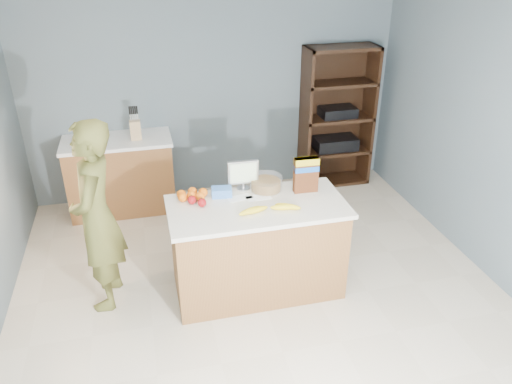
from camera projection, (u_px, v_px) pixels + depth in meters
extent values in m
cube|color=beige|center=(265.00, 308.00, 4.49)|extent=(4.50, 5.00, 0.02)
cube|color=slate|center=(214.00, 95.00, 6.07)|extent=(4.50, 0.02, 2.50)
cube|color=white|center=(268.00, 17.00, 3.34)|extent=(4.50, 5.00, 0.02)
cube|color=brown|center=(257.00, 250.00, 4.55)|extent=(1.50, 0.70, 0.86)
cube|color=silver|center=(257.00, 207.00, 4.34)|extent=(1.56, 0.76, 0.04)
cube|color=black|center=(257.00, 283.00, 4.73)|extent=(1.46, 0.66, 0.10)
cube|color=brown|center=(121.00, 176.00, 5.94)|extent=(1.20, 0.60, 0.86)
cube|color=white|center=(116.00, 141.00, 5.73)|extent=(1.24, 0.62, 0.04)
cube|color=black|center=(332.00, 113.00, 6.54)|extent=(0.90, 0.04, 1.80)
cube|color=black|center=(305.00, 120.00, 6.30)|extent=(0.04, 0.40, 1.80)
cube|color=black|center=(368.00, 115.00, 6.48)|extent=(0.04, 0.40, 1.80)
cube|color=black|center=(332.00, 179.00, 6.79)|extent=(0.90, 0.40, 0.04)
cube|color=black|center=(335.00, 150.00, 6.59)|extent=(0.90, 0.40, 0.04)
cube|color=black|center=(337.00, 118.00, 6.39)|extent=(0.90, 0.40, 0.04)
cube|color=black|center=(340.00, 83.00, 6.18)|extent=(0.90, 0.40, 0.04)
cube|color=black|center=(343.00, 48.00, 5.98)|extent=(0.90, 0.40, 0.04)
cube|color=black|center=(335.00, 143.00, 6.55)|extent=(0.55, 0.32, 0.16)
cube|color=black|center=(338.00, 112.00, 6.35)|extent=(0.45, 0.30, 0.12)
imported|color=brown|center=(97.00, 217.00, 4.22)|extent=(0.49, 0.68, 1.72)
cube|color=tan|center=(136.00, 130.00, 5.67)|extent=(0.12, 0.10, 0.22)
cylinder|color=black|center=(130.00, 117.00, 5.59)|extent=(0.02, 0.02, 0.09)
cylinder|color=black|center=(132.00, 117.00, 5.60)|extent=(0.02, 0.02, 0.09)
cylinder|color=black|center=(134.00, 117.00, 5.60)|extent=(0.02, 0.02, 0.09)
cylinder|color=black|center=(136.00, 117.00, 5.61)|extent=(0.02, 0.02, 0.09)
cylinder|color=black|center=(138.00, 117.00, 5.61)|extent=(0.02, 0.02, 0.09)
cube|color=white|center=(240.00, 198.00, 4.45)|extent=(0.24, 0.15, 0.00)
cube|color=white|center=(258.00, 198.00, 4.45)|extent=(0.23, 0.13, 0.00)
ellipsoid|color=yellow|center=(250.00, 211.00, 4.19)|extent=(0.23, 0.14, 0.05)
ellipsoid|color=yellow|center=(256.00, 210.00, 4.20)|extent=(0.23, 0.11, 0.05)
ellipsoid|color=yellow|center=(283.00, 207.00, 4.25)|extent=(0.23, 0.09, 0.05)
ellipsoid|color=yellow|center=(288.00, 206.00, 4.26)|extent=(0.22, 0.16, 0.05)
sphere|color=maroon|center=(192.00, 200.00, 4.33)|extent=(0.08, 0.08, 0.08)
sphere|color=maroon|center=(202.00, 203.00, 4.29)|extent=(0.08, 0.08, 0.08)
sphere|color=#E55B0E|center=(183.00, 197.00, 4.37)|extent=(0.08, 0.08, 0.08)
sphere|color=#E55B0E|center=(193.00, 192.00, 4.47)|extent=(0.08, 0.08, 0.08)
sphere|color=#E55B0E|center=(200.00, 196.00, 4.38)|extent=(0.08, 0.08, 0.08)
sphere|color=#E55B0E|center=(203.00, 192.00, 4.45)|extent=(0.08, 0.08, 0.08)
sphere|color=#E55B0E|center=(181.00, 194.00, 4.42)|extent=(0.08, 0.08, 0.08)
sphere|color=#E55B0E|center=(191.00, 195.00, 4.40)|extent=(0.08, 0.08, 0.08)
cube|color=blue|center=(222.00, 192.00, 4.46)|extent=(0.19, 0.14, 0.08)
cylinder|color=#267219|center=(266.00, 185.00, 4.57)|extent=(0.27, 0.27, 0.09)
cylinder|color=white|center=(266.00, 183.00, 4.57)|extent=(0.30, 0.30, 0.13)
cylinder|color=silver|center=(243.00, 188.00, 4.60)|extent=(0.12, 0.12, 0.01)
cylinder|color=silver|center=(243.00, 185.00, 4.59)|extent=(0.02, 0.02, 0.05)
cube|color=silver|center=(243.00, 172.00, 4.52)|extent=(0.28, 0.04, 0.22)
cube|color=yellow|center=(243.00, 173.00, 4.51)|extent=(0.24, 0.01, 0.18)
cube|color=#592B14|center=(306.00, 175.00, 4.49)|extent=(0.22, 0.09, 0.33)
cube|color=yellow|center=(307.00, 161.00, 4.43)|extent=(0.22, 0.09, 0.06)
cube|color=blue|center=(306.00, 168.00, 4.46)|extent=(0.22, 0.09, 0.05)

